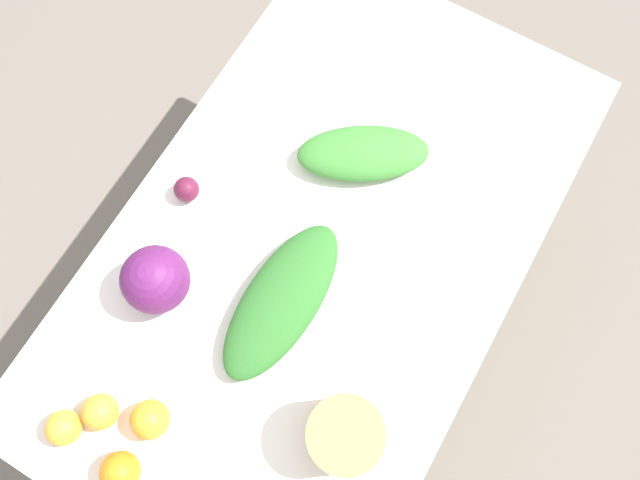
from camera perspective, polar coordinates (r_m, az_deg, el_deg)
ground_plane at (r=2.06m, az=0.00°, el=-5.96°), size 8.00×8.00×0.00m
dining_table at (r=1.46m, az=0.00°, el=-1.28°), size 1.42×0.84×0.71m
cabbage_purple at (r=1.32m, az=-14.82°, el=-3.51°), size 0.14×0.14×0.14m
paper_bag at (r=1.25m, az=2.25°, el=-17.37°), size 0.15×0.15×0.13m
greens_bunch_chard at (r=1.41m, az=3.97°, el=7.91°), size 0.27×0.32×0.07m
greens_bunch_kale at (r=1.31m, az=-3.59°, el=-5.48°), size 0.38×0.16×0.07m
beet_root at (r=1.41m, az=-12.11°, el=4.56°), size 0.06×0.06×0.06m
orange_0 at (r=1.35m, az=-19.44°, el=-14.59°), size 0.07×0.07×0.07m
orange_1 at (r=1.37m, az=-22.40°, el=-15.59°), size 0.07×0.07×0.07m
orange_2 at (r=1.32m, az=-15.27°, el=-15.55°), size 0.08×0.08×0.08m
orange_3 at (r=1.33m, az=-17.81°, el=-19.54°), size 0.08×0.08×0.08m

